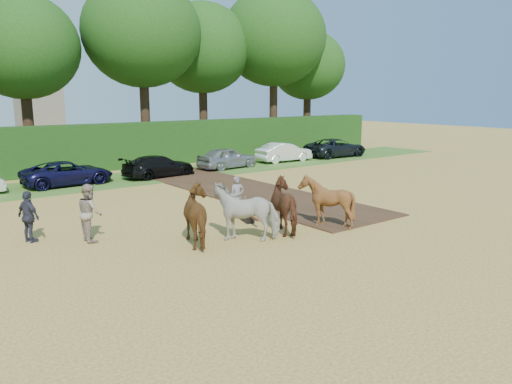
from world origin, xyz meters
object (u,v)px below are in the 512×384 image
spectator_near (90,212)px  church (32,22)px  spectator_far (29,217)px  plough_team (267,208)px  parked_cars (175,163)px

spectator_near → church: bearing=-9.1°
spectator_near → spectator_far: spectator_near is taller
spectator_far → plough_team: bearing=-141.3°
parked_cars → spectator_near: bearing=-129.7°
spectator_near → plough_team: bearing=-116.4°
spectator_near → plough_team: 6.06m
parked_cars → church: 43.09m
church → plough_team: bearing=-96.8°
spectator_far → parked_cars: (10.88, 10.01, -0.18)m
plough_team → spectator_far: bearing=149.6°
spectator_far → parked_cars: size_ratio=0.05×
spectator_near → parked_cars: spectator_near is taller
plough_team → parked_cars: (3.94, 14.09, -0.26)m
spectator_near → church: (11.85, 52.04, 12.75)m
parked_cars → church: church is taller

